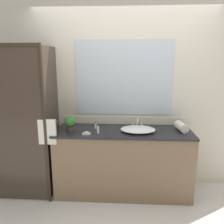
# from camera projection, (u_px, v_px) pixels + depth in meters

# --- Properties ---
(ground_plane) EXTENTS (8.00, 8.00, 0.00)m
(ground_plane) POSITION_uv_depth(u_px,v_px,m) (123.00, 192.00, 3.22)
(ground_plane) COLOR silver
(wall_back_with_mirror) EXTENTS (4.40, 0.06, 2.60)m
(wall_back_with_mirror) POSITION_uv_depth(u_px,v_px,m) (124.00, 96.00, 3.26)
(wall_back_with_mirror) COLOR beige
(wall_back_with_mirror) RESTS_ON ground_plane
(vanity_cabinet) EXTENTS (1.80, 0.58, 0.90)m
(vanity_cabinet) POSITION_uv_depth(u_px,v_px,m) (123.00, 162.00, 3.13)
(vanity_cabinet) COLOR brown
(vanity_cabinet) RESTS_ON ground_plane
(shower_enclosure) EXTENTS (1.20, 0.59, 2.00)m
(shower_enclosure) POSITION_uv_depth(u_px,v_px,m) (22.00, 124.00, 2.88)
(shower_enclosure) COLOR #2D2319
(shower_enclosure) RESTS_ON ground_plane
(sink_basin) EXTENTS (0.45, 0.34, 0.06)m
(sink_basin) POSITION_uv_depth(u_px,v_px,m) (138.00, 129.00, 2.97)
(sink_basin) COLOR white
(sink_basin) RESTS_ON vanity_cabinet
(faucet) EXTENTS (0.17, 0.14, 0.13)m
(faucet) POSITION_uv_depth(u_px,v_px,m) (137.00, 124.00, 3.15)
(faucet) COLOR silver
(faucet) RESTS_ON vanity_cabinet
(potted_plant) EXTENTS (0.14, 0.14, 0.19)m
(potted_plant) POSITION_uv_depth(u_px,v_px,m) (70.00, 123.00, 2.98)
(potted_plant) COLOR #473828
(potted_plant) RESTS_ON vanity_cabinet
(soap_dish) EXTENTS (0.10, 0.07, 0.04)m
(soap_dish) POSITION_uv_depth(u_px,v_px,m) (86.00, 133.00, 2.87)
(soap_dish) COLOR silver
(soap_dish) RESTS_ON vanity_cabinet
(amenity_bottle_shampoo) EXTENTS (0.03, 0.03, 0.09)m
(amenity_bottle_shampoo) POSITION_uv_depth(u_px,v_px,m) (96.00, 125.00, 3.10)
(amenity_bottle_shampoo) COLOR silver
(amenity_bottle_shampoo) RESTS_ON vanity_cabinet
(amenity_bottle_lotion) EXTENTS (0.03, 0.03, 0.10)m
(amenity_bottle_lotion) POSITION_uv_depth(u_px,v_px,m) (98.00, 130.00, 2.89)
(amenity_bottle_lotion) COLOR white
(amenity_bottle_lotion) RESTS_ON vanity_cabinet
(rolled_towel_near_edge) EXTENTS (0.15, 0.25, 0.11)m
(rolled_towel_near_edge) POSITION_uv_depth(u_px,v_px,m) (181.00, 127.00, 3.00)
(rolled_towel_near_edge) COLOR silver
(rolled_towel_near_edge) RESTS_ON vanity_cabinet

